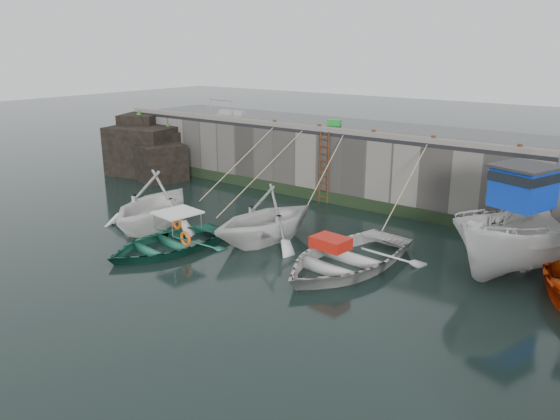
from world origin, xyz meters
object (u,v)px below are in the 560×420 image
Objects in this scene: boat_near_navy at (345,266)px; boat_near_blue at (167,249)px; bollard_a at (275,123)px; fish_crate at (334,122)px; boat_near_blacktrim at (265,241)px; boat_far_white at (527,237)px; bollard_e at (520,148)px; boat_near_white at (154,227)px; bollard_b at (319,127)px; bollard_d at (433,139)px; bollard_c at (374,133)px; ladder at (324,168)px.

boat_near_blue is at bearing -151.40° from boat_near_navy.
bollard_a is (-7.64, 6.25, 3.30)m from boat_near_navy.
fish_crate is at bearing 96.86° from boat_near_blue.
boat_far_white reaches higher than boat_near_blacktrim.
bollard_e reaches higher than boat_near_blacktrim.
boat_near_blacktrim is at bearing -179.23° from boat_near_navy.
boat_near_white is 17.14× the size of bollard_b.
bollard_d is at bearing 180.00° from bollard_e.
boat_near_white is 0.86× the size of boat_near_navy.
bollard_c is 2.60m from bollard_d.
boat_near_navy is 10.41m from bollard_a.
bollard_c is at bearing 8.67° from ladder.
fish_crate is at bearing 114.28° from boat_near_blacktrim.
boat_far_white is at bearing 0.56° from boat_near_white.
fish_crate is at bearing 40.26° from bollard_a.
bollard_a is at bearing 180.00° from bollard_e.
bollard_a is 7.80m from bollard_d.
boat_near_blacktrim is 0.81× the size of boat_near_navy.
ladder is at bearing 134.21° from boat_near_navy.
bollard_e is at bearing 67.85° from boat_near_navy.
boat_near_navy is (3.55, -0.33, 0.00)m from boat_near_blacktrim.
bollard_a is (-1.89, 8.64, 3.30)m from boat_near_blue.
bollard_a is 1.00× the size of bollard_e.
ladder is 11.43× the size of bollard_d.
ladder is 0.72× the size of boat_near_blacktrim.
ladder is at bearing 46.05° from boat_near_white.
fish_crate is 2.16× the size of bollard_a.
boat_near_navy is at bearing -68.65° from bollard_c.
bollard_c is at bearing 180.00° from bollard_e.
bollard_b is at bearing -92.59° from fish_crate.
bollard_b is (-1.59, 5.92, 3.30)m from boat_near_blacktrim.
bollard_a reaches higher than boat_near_blacktrim.
bollard_e is at bearing 0.00° from bollard_a.
boat_near_navy reaches higher than boat_near_blue.
boat_far_white is 24.54× the size of bollard_c.
ladder is at bearing -81.92° from fish_crate.
boat_near_blacktrim is 8.64m from fish_crate.
bollard_d reaches higher than boat_near_navy.
boat_far_white is at bearing -13.66° from bollard_a.
ladder is 0.47× the size of boat_far_white.
bollard_b is at bearing 135.53° from boat_near_navy.
bollard_c is (3.31, 8.64, 3.30)m from boat_near_blue.
bollard_b is at bearing 50.39° from boat_near_white.
ladder is at bearing -176.63° from boat_far_white.
boat_near_navy is 8.74m from bollard_b.
boat_near_blue is 3.50m from boat_near_blacktrim.
bollard_e is (8.50, 0.00, 0.00)m from bollard_b.
boat_far_white is at bearing -22.91° from bollard_c.
boat_far_white reaches higher than bollard_e.
bollard_b is 2.70m from bollard_c.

